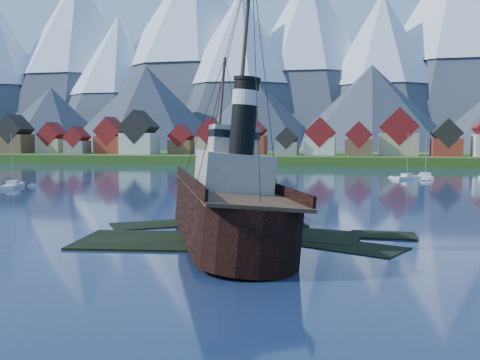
% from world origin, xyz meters
% --- Properties ---
extents(ground, '(1400.00, 1400.00, 0.00)m').
position_xyz_m(ground, '(0.00, 0.00, 0.00)').
color(ground, '#192847').
rests_on(ground, ground).
extents(shoal, '(31.71, 21.24, 1.14)m').
position_xyz_m(shoal, '(1.78, 2.15, -0.35)').
color(shoal, black).
rests_on(shoal, ground).
extents(shore_bank, '(600.00, 80.00, 3.20)m').
position_xyz_m(shore_bank, '(0.00, 170.00, 0.00)').
color(shore_bank, '#234A15').
rests_on(shore_bank, ground).
extents(seawall, '(600.00, 2.50, 2.00)m').
position_xyz_m(seawall, '(0.00, 132.00, 0.00)').
color(seawall, '#3F3D38').
rests_on(seawall, ground).
extents(town, '(250.96, 16.69, 17.30)m').
position_xyz_m(town, '(-33.12, 152.18, 8.99)').
color(town, maroon).
rests_on(town, ground).
extents(mountains, '(965.00, 340.00, 205.00)m').
position_xyz_m(mountains, '(-0.79, 481.26, 89.34)').
color(mountains, '#2D333D').
rests_on(mountains, ground).
extents(tugboat_wreck, '(7.52, 32.41, 25.68)m').
position_xyz_m(tugboat_wreck, '(0.73, 1.15, 3.22)').
color(tugboat_wreck, black).
rests_on(tugboat_wreck, ground).
extents(sailboat_a, '(5.14, 8.87, 10.59)m').
position_xyz_m(sailboat_a, '(-51.08, 41.35, 0.23)').
color(sailboat_a, silver).
rests_on(sailboat_a, ground).
extents(sailboat_d, '(6.82, 7.14, 10.79)m').
position_xyz_m(sailboat_d, '(23.10, 78.75, 0.25)').
color(sailboat_d, silver).
rests_on(sailboat_d, ground).
extents(sailboat_e, '(2.51, 9.48, 10.95)m').
position_xyz_m(sailboat_e, '(27.45, 82.38, 0.24)').
color(sailboat_e, silver).
rests_on(sailboat_e, ground).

